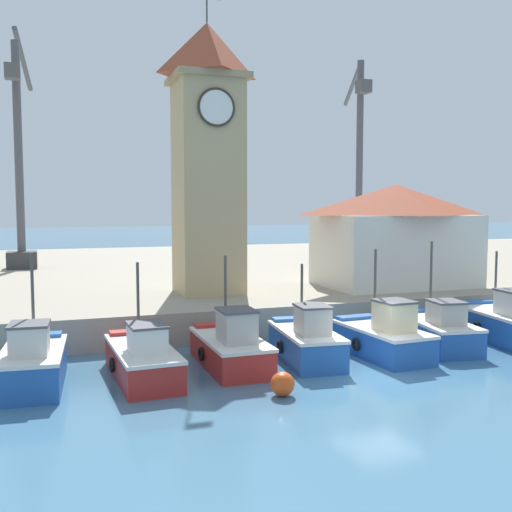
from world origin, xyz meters
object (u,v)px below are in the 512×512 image
at_px(clock_tower, 208,153).
at_px(mooring_buoy, 283,384).
at_px(fishing_boat_mid_right, 437,330).
at_px(port_crane_near, 359,183).
at_px(fishing_boat_center, 383,337).
at_px(fishing_boat_left_outer, 143,358).
at_px(fishing_boat_right_inner, 504,323).
at_px(warehouse_right, 395,234).
at_px(fishing_boat_far_left, 33,363).
at_px(fishing_boat_mid_left, 306,341).
at_px(port_crane_far, 20,183).
at_px(fishing_boat_left_inner, 231,347).

distance_m(clock_tower, mooring_buoy, 14.94).
xyz_separation_m(fishing_boat_mid_right, port_crane_near, (9.56, 23.94, 6.99)).
height_order(fishing_boat_center, clock_tower, clock_tower).
height_order(fishing_boat_left_outer, fishing_boat_mid_right, fishing_boat_mid_right).
bearing_deg(fishing_boat_right_inner, warehouse_right, 91.74).
xyz_separation_m(fishing_boat_center, port_crane_near, (12.43, 24.50, 6.94)).
xyz_separation_m(fishing_boat_far_left, clock_tower, (8.24, 9.01, 7.68)).
relative_size(warehouse_right, mooring_buoy, 11.27).
height_order(fishing_boat_left_outer, fishing_boat_right_inner, fishing_boat_left_outer).
bearing_deg(fishing_boat_mid_left, fishing_boat_mid_right, 2.37).
height_order(fishing_boat_mid_left, port_crane_far, port_crane_far).
xyz_separation_m(fishing_boat_far_left, fishing_boat_right_inner, (19.01, 0.21, 0.03)).
xyz_separation_m(fishing_boat_right_inner, clock_tower, (-10.77, 8.79, 7.65)).
bearing_deg(warehouse_right, fishing_boat_far_left, -155.78).
height_order(warehouse_right, mooring_buoy, warehouse_right).
relative_size(fishing_boat_far_left, fishing_boat_center, 0.98).
height_order(fishing_boat_mid_left, clock_tower, clock_tower).
xyz_separation_m(clock_tower, warehouse_right, (10.52, -0.57, -4.19)).
relative_size(fishing_boat_left_outer, warehouse_right, 0.59).
bearing_deg(port_crane_far, port_crane_near, -1.89).
distance_m(fishing_boat_mid_left, fishing_boat_right_inner, 9.40).
bearing_deg(fishing_boat_left_outer, fishing_boat_center, -0.71).
height_order(fishing_boat_far_left, fishing_boat_mid_right, fishing_boat_mid_right).
distance_m(fishing_boat_left_inner, fishing_boat_center, 6.02).
distance_m(fishing_boat_left_inner, clock_tower, 11.85).
bearing_deg(fishing_boat_left_inner, fishing_boat_mid_right, 0.43).
xyz_separation_m(clock_tower, port_crane_near, (16.90, 15.14, -0.75)).
relative_size(fishing_boat_left_outer, port_crane_near, 0.31).
height_order(fishing_boat_mid_right, mooring_buoy, fishing_boat_mid_right).
relative_size(fishing_boat_center, fishing_boat_right_inner, 0.85).
bearing_deg(fishing_boat_mid_left, fishing_boat_left_outer, -178.08).
bearing_deg(warehouse_right, fishing_boat_center, -124.53).
bearing_deg(mooring_buoy, fishing_boat_mid_right, 24.17).
relative_size(fishing_boat_left_outer, fishing_boat_left_inner, 1.07).
distance_m(fishing_boat_left_outer, clock_tower, 12.97).
xyz_separation_m(fishing_boat_far_left, fishing_boat_left_outer, (3.48, -0.24, -0.08)).
xyz_separation_m(fishing_boat_right_inner, port_crane_near, (6.13, 23.94, 6.90)).
bearing_deg(fishing_boat_far_left, port_crane_far, 92.58).
bearing_deg(fishing_boat_mid_right, port_crane_near, 68.22).
distance_m(fishing_boat_far_left, fishing_boat_right_inner, 19.01).
relative_size(clock_tower, port_crane_far, 0.90).
bearing_deg(clock_tower, fishing_boat_left_inner, -99.81).
distance_m(fishing_boat_far_left, fishing_boat_left_outer, 3.49).
height_order(clock_tower, mooring_buoy, clock_tower).
bearing_deg(warehouse_right, port_crane_far, 140.17).
relative_size(fishing_boat_left_inner, mooring_buoy, 6.24).
relative_size(fishing_boat_right_inner, warehouse_right, 0.62).
bearing_deg(port_crane_far, fishing_boat_mid_right, -56.05).
xyz_separation_m(fishing_boat_left_inner, fishing_boat_mid_left, (2.90, -0.18, 0.03)).
distance_m(fishing_boat_far_left, mooring_buoy, 8.07).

